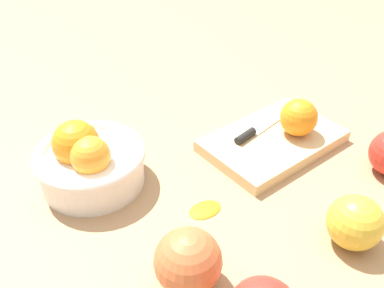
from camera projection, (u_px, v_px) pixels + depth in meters
name	position (u px, v px, depth m)	size (l,w,h in m)	color
ground_plane	(221.00, 195.00, 0.67)	(2.40, 2.40, 0.00)	tan
bowl	(89.00, 160.00, 0.67)	(0.17, 0.17, 0.11)	white
cutting_board	(273.00, 141.00, 0.77)	(0.24, 0.15, 0.02)	#DBB77F
orange_on_board	(299.00, 118.00, 0.75)	(0.07, 0.07, 0.07)	orange
knife	(257.00, 129.00, 0.77)	(0.16, 0.04, 0.01)	silver
apple_front_left	(188.00, 261.00, 0.51)	(0.08, 0.08, 0.08)	#CC6638
apple_front_right	(355.00, 222.00, 0.57)	(0.08, 0.08, 0.08)	gold
citrus_peel	(205.00, 208.00, 0.64)	(0.05, 0.04, 0.01)	orange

